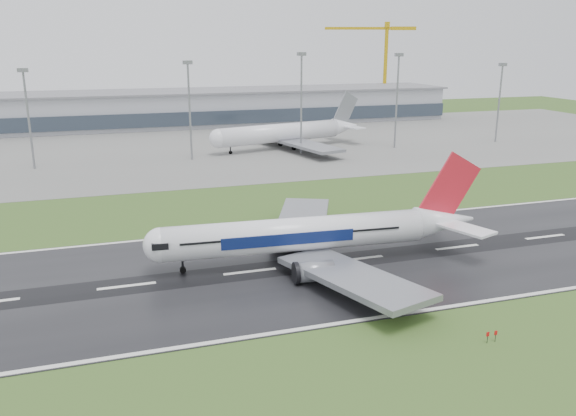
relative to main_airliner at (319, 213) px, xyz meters
name	(u,v)px	position (x,y,z in m)	size (l,w,h in m)	color
ground	(359,259)	(7.28, -1.26, -8.86)	(520.00, 520.00, 0.00)	#32511D
runway	(359,259)	(7.28, -1.26, -8.81)	(400.00, 45.00, 0.10)	black
apron	(222,145)	(7.28, 123.74, -8.82)	(400.00, 130.00, 0.08)	slate
terminal	(196,108)	(7.28, 183.74, -1.36)	(240.00, 36.00, 15.00)	#989AA3
main_airliner	(319,213)	(0.00, 0.00, 0.00)	(59.36, 56.53, 17.52)	white
parked_airliner	(286,123)	(28.11, 109.68, 0.43)	(62.88, 58.54, 18.43)	white
tower_crane	(385,69)	(111.68, 198.74, 14.73)	(48.05, 2.62, 47.18)	#C1980C
floodmast_1	(29,122)	(-55.47, 98.74, 5.50)	(0.64, 0.64, 28.73)	gray
floodmast_2	(190,113)	(-7.59, 98.74, 6.36)	(0.64, 0.64, 30.44)	gray
floodmast_3	(301,106)	(30.25, 98.74, 7.54)	(0.64, 0.64, 32.80)	gray
floodmast_4	(397,103)	(66.32, 98.74, 7.31)	(0.64, 0.64, 32.34)	gray
floodmast_5	(499,105)	(109.70, 98.74, 5.41)	(0.64, 0.64, 28.54)	gray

